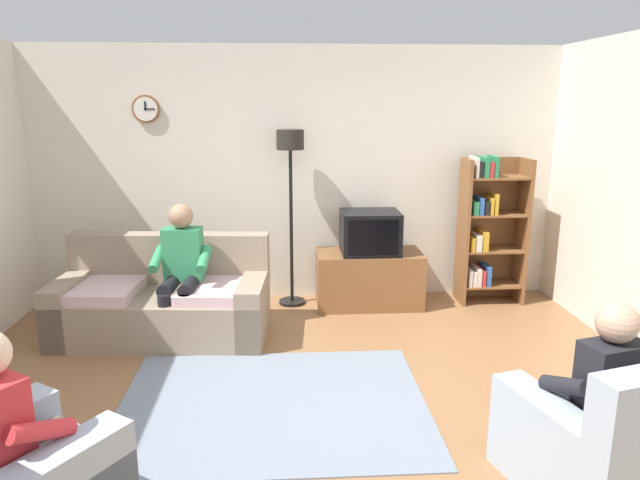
% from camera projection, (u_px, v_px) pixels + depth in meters
% --- Properties ---
extents(ground_plane, '(12.00, 12.00, 0.00)m').
position_uv_depth(ground_plane, '(307.00, 420.00, 3.93)').
color(ground_plane, '#8C603D').
extents(back_wall_assembly, '(6.20, 0.17, 2.70)m').
position_uv_depth(back_wall_assembly, '(296.00, 175.00, 6.19)').
color(back_wall_assembly, silver).
rests_on(back_wall_assembly, ground_plane).
extents(couch, '(1.96, 1.02, 0.90)m').
position_uv_depth(couch, '(164.00, 303.00, 5.29)').
color(couch, gray).
rests_on(couch, ground_plane).
extents(tv_stand, '(1.10, 0.56, 0.58)m').
position_uv_depth(tv_stand, '(369.00, 279.00, 6.09)').
color(tv_stand, brown).
rests_on(tv_stand, ground_plane).
extents(tv, '(0.60, 0.49, 0.44)m').
position_uv_depth(tv, '(370.00, 232.00, 5.94)').
color(tv, black).
rests_on(tv, tv_stand).
extents(bookshelf, '(0.68, 0.36, 1.58)m').
position_uv_depth(bookshelf, '(487.00, 227.00, 6.11)').
color(bookshelf, brown).
rests_on(bookshelf, ground_plane).
extents(floor_lamp, '(0.28, 0.28, 1.85)m').
position_uv_depth(floor_lamp, '(291.00, 169.00, 5.86)').
color(floor_lamp, black).
rests_on(floor_lamp, ground_plane).
extents(armchair_near_bookshelf, '(1.00, 1.06, 0.90)m').
position_uv_depth(armchair_near_bookshelf, '(602.00, 446.00, 3.13)').
color(armchair_near_bookshelf, '#9EADBC').
rests_on(armchair_near_bookshelf, ground_plane).
extents(area_rug, '(2.20, 1.70, 0.01)m').
position_uv_depth(area_rug, '(273.00, 404.00, 4.11)').
color(area_rug, slate).
rests_on(area_rug, ground_plane).
extents(person_on_couch, '(0.53, 0.56, 1.24)m').
position_uv_depth(person_on_couch, '(181.00, 266.00, 5.11)').
color(person_on_couch, '#338C59').
rests_on(person_on_couch, ground_plane).
extents(person_in_left_armchair, '(0.61, 0.64, 1.12)m').
position_uv_depth(person_in_left_armchair, '(15.00, 425.00, 2.76)').
color(person_in_left_armchair, red).
rests_on(person_in_left_armchair, ground_plane).
extents(person_in_right_armchair, '(0.58, 0.60, 1.12)m').
position_uv_depth(person_in_right_armchair, '(596.00, 386.00, 3.14)').
color(person_in_right_armchair, black).
rests_on(person_in_right_armchair, ground_plane).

